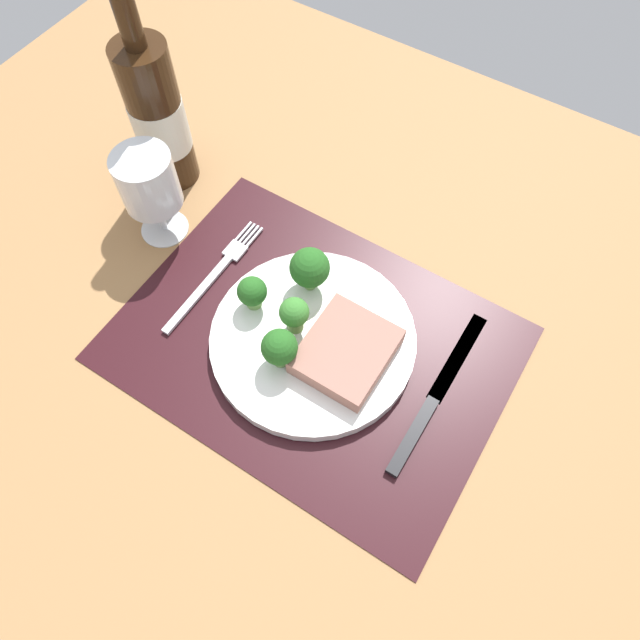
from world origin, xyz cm
name	(u,v)px	position (x,y,z in cm)	size (l,w,h in cm)	color
ground_plane	(313,349)	(0.00, 0.00, -1.50)	(140.00, 110.00, 3.00)	#996D42
placemat	(313,343)	(0.00, 0.00, 0.15)	(45.50, 33.54, 0.30)	black
plate	(313,340)	(0.00, 0.00, 1.10)	(24.35, 24.35, 1.60)	white
steak	(347,350)	(4.58, 0.19, 3.08)	(9.38, 10.81, 2.35)	#9E6B5B
broccoli_near_fork	(280,348)	(-1.42, -4.51, 5.13)	(4.14, 4.14, 5.50)	#5B8942
broccoli_front_edge	(251,293)	(-8.39, -0.19, 4.57)	(3.58, 3.58, 4.67)	#6B994C
broccoli_back_left	(295,312)	(-2.46, 0.23, 5.02)	(3.50, 3.50, 5.26)	#6B994C
broccoli_center	(310,268)	(-4.10, 5.82, 5.69)	(4.84, 4.84, 6.32)	#6B994C
fork	(215,274)	(-15.75, 1.42, 0.55)	(2.40, 19.20, 0.50)	silver
knife	(431,404)	(15.50, 0.53, 0.60)	(1.80, 23.00, 0.80)	black
wine_bottle	(158,115)	(-31.17, 12.37, 10.62)	(7.00, 7.00, 29.81)	#331E0F
wine_glass	(149,185)	(-26.11, 3.94, 8.57)	(7.29, 7.29, 13.05)	silver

